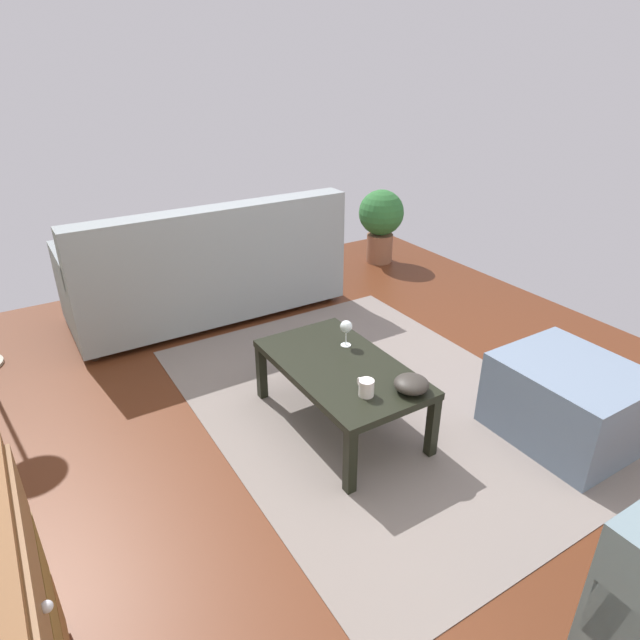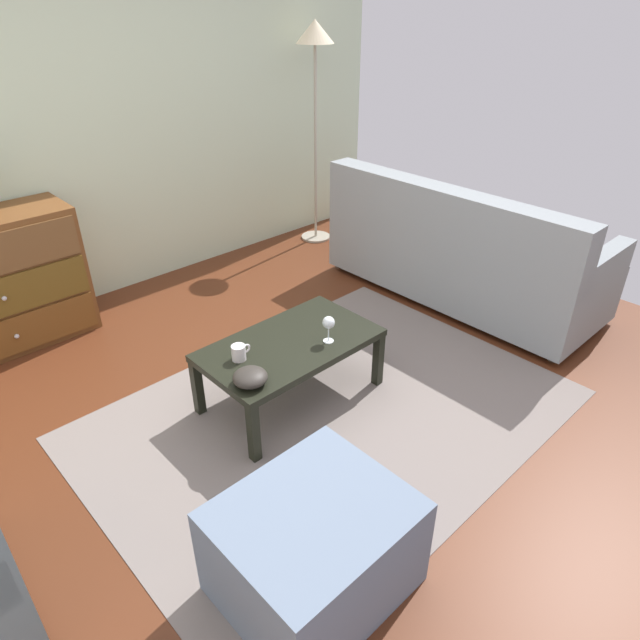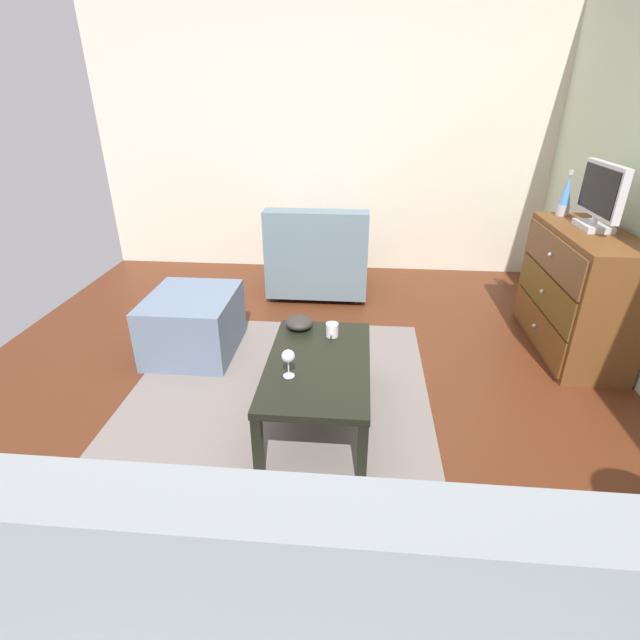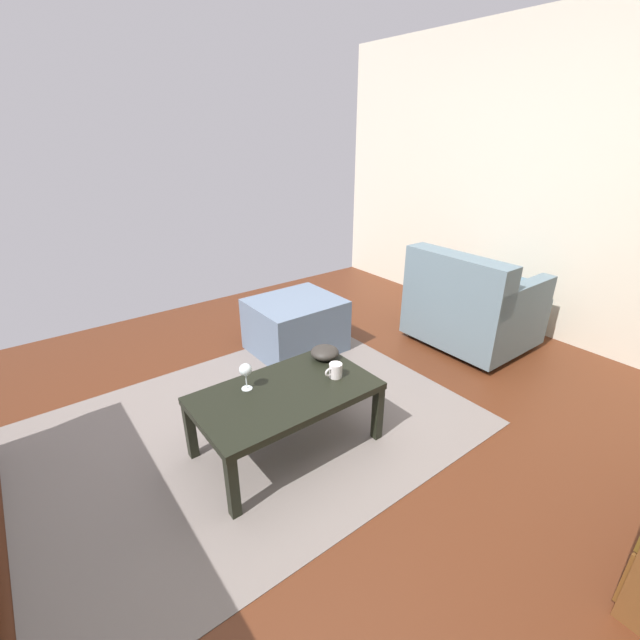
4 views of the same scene
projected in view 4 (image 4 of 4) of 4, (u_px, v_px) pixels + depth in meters
ground_plane at (300, 433)px, 2.65m from camera, size 5.63×4.79×0.05m
wall_plain_left at (552, 185)px, 3.53m from camera, size 0.12×4.79×2.56m
area_rug at (256, 426)px, 2.67m from camera, size 2.60×1.90×0.01m
coffee_table at (286, 397)px, 2.36m from camera, size 1.00×0.57×0.39m
wine_glass at (245, 371)px, 2.31m from camera, size 0.07×0.07×0.16m
mug at (335, 370)px, 2.45m from camera, size 0.11×0.08×0.08m
bowl_decorative at (325, 352)px, 2.66m from camera, size 0.18×0.18×0.08m
armchair at (471, 306)px, 3.57m from camera, size 0.80×0.90×0.83m
ottoman at (295, 325)px, 3.52m from camera, size 0.70×0.60×0.44m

